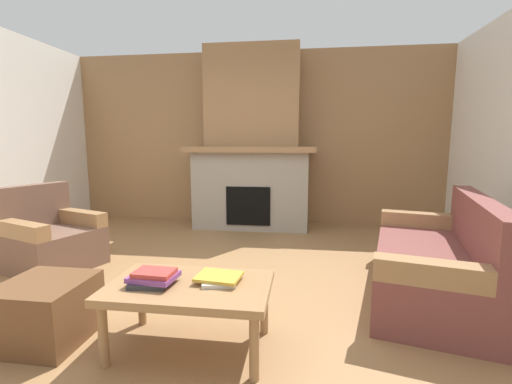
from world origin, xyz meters
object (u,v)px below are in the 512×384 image
object	(u,v)px
fireplace	(252,151)
ottoman	(46,311)
armchair	(50,239)
couch	(437,263)
coffee_table	(189,292)

from	to	relation	value
fireplace	ottoman	distance (m)	3.56
fireplace	armchair	size ratio (longest dim) A/B	2.78
couch	coffee_table	xyz separation A→B (m)	(-1.82, -1.03, 0.09)
couch	armchair	xyz separation A→B (m)	(-3.73, 0.17, 0.01)
couch	ottoman	xyz separation A→B (m)	(-2.79, -1.07, -0.09)
couch	fireplace	bearing A→B (deg)	130.43
fireplace	coffee_table	xyz separation A→B (m)	(0.10, -3.28, -0.79)
coffee_table	armchair	bearing A→B (deg)	147.86
fireplace	armchair	xyz separation A→B (m)	(-1.81, -2.08, -0.87)
fireplace	ottoman	xyz separation A→B (m)	(-0.87, -3.31, -0.96)
armchair	ottoman	world-z (taller)	armchair
armchair	ottoman	bearing A→B (deg)	-52.67
fireplace	couch	world-z (taller)	fireplace
armchair	coffee_table	distance (m)	2.26
couch	ottoman	world-z (taller)	couch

